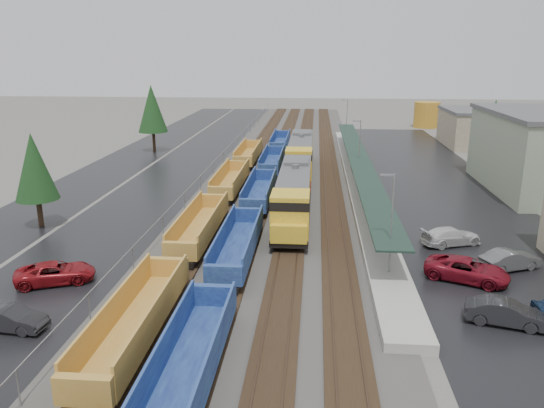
% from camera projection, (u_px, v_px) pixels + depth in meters
% --- Properties ---
extents(ballast_strip, '(20.00, 160.00, 0.08)m').
position_uv_depth(ballast_strip, '(288.00, 166.00, 77.73)').
color(ballast_strip, '#302D2B').
rests_on(ballast_strip, ground).
extents(trackbed, '(14.60, 160.00, 0.22)m').
position_uv_depth(trackbed, '(288.00, 165.00, 77.70)').
color(trackbed, black).
rests_on(trackbed, ground).
extents(west_parking_lot, '(10.00, 160.00, 0.02)m').
position_uv_depth(west_parking_lot, '(187.00, 164.00, 78.93)').
color(west_parking_lot, black).
rests_on(west_parking_lot, ground).
extents(west_road, '(9.00, 160.00, 0.02)m').
position_uv_depth(west_road, '(122.00, 163.00, 79.72)').
color(west_road, black).
rests_on(west_road, ground).
extents(east_commuter_lot, '(16.00, 100.00, 0.02)m').
position_uv_depth(east_commuter_lot, '(434.00, 185.00, 66.65)').
color(east_commuter_lot, black).
rests_on(east_commuter_lot, ground).
extents(station_platform, '(3.00, 80.00, 8.00)m').
position_uv_depth(station_platform, '(358.00, 178.00, 67.21)').
color(station_platform, '#9E9B93').
rests_on(station_platform, ground).
extents(chainlink_fence, '(0.08, 160.04, 2.02)m').
position_uv_depth(chainlink_fence, '(222.00, 156.00, 76.55)').
color(chainlink_fence, gray).
rests_on(chainlink_fence, ground).
extents(distant_hills, '(301.00, 140.00, 25.20)m').
position_uv_depth(distant_hills, '(416.00, 93.00, 218.53)').
color(distant_hills, '#4B5E49').
rests_on(distant_hills, ground).
extents(tree_west_near, '(3.96, 3.96, 9.00)m').
position_uv_depth(tree_west_near, '(34.00, 167.00, 49.14)').
color(tree_west_near, '#332316').
rests_on(tree_west_near, ground).
extents(tree_west_far, '(4.84, 4.84, 11.00)m').
position_uv_depth(tree_west_far, '(152.00, 109.00, 87.18)').
color(tree_west_far, '#332316').
rests_on(tree_west_far, ground).
extents(tree_east, '(4.40, 4.40, 10.00)m').
position_uv_depth(tree_east, '(493.00, 126.00, 71.82)').
color(tree_east, '#332316').
rests_on(tree_east, ground).
extents(locomotive_lead, '(3.26, 21.47, 4.86)m').
position_uv_depth(locomotive_lead, '(294.00, 195.00, 52.09)').
color(locomotive_lead, black).
rests_on(locomotive_lead, ground).
extents(locomotive_trail, '(3.26, 21.47, 4.86)m').
position_uv_depth(locomotive_trail, '(301.00, 155.00, 72.20)').
color(locomotive_trail, black).
rests_on(locomotive_trail, ground).
extents(well_string_yellow, '(2.74, 83.61, 2.43)m').
position_uv_depth(well_string_yellow, '(200.00, 227.00, 46.78)').
color(well_string_yellow, '#BC8434').
rests_on(well_string_yellow, ground).
extents(well_string_blue, '(2.71, 98.47, 2.40)m').
position_uv_depth(well_string_blue, '(251.00, 215.00, 50.40)').
color(well_string_blue, navy).
rests_on(well_string_blue, ground).
extents(storage_tank, '(5.55, 5.55, 5.55)m').
position_uv_depth(storage_tank, '(427.00, 115.00, 117.01)').
color(storage_tank, '#B88224').
rests_on(storage_tank, ground).
extents(parked_car_west_b, '(1.98, 4.58, 1.47)m').
position_uv_depth(parked_car_west_b, '(10.00, 319.00, 31.63)').
color(parked_car_west_b, black).
rests_on(parked_car_west_b, ground).
extents(parked_car_west_c, '(4.43, 6.04, 1.53)m').
position_uv_depth(parked_car_west_c, '(55.00, 273.00, 38.12)').
color(parked_car_west_c, maroon).
rests_on(parked_car_west_c, ground).
extents(parked_car_east_a, '(2.86, 5.03, 1.57)m').
position_uv_depth(parked_car_east_a, '(506.00, 313.00, 32.21)').
color(parked_car_east_a, black).
rests_on(parked_car_east_a, ground).
extents(parked_car_east_b, '(4.93, 6.53, 1.65)m').
position_uv_depth(parked_car_east_b, '(467.00, 270.00, 38.48)').
color(parked_car_east_b, maroon).
rests_on(parked_car_east_b, ground).
extents(parked_car_east_c, '(3.94, 5.70, 1.53)m').
position_uv_depth(parked_car_east_c, '(451.00, 236.00, 45.66)').
color(parked_car_east_c, silver).
rests_on(parked_car_east_c, ground).
extents(parked_car_east_e, '(3.42, 5.05, 1.57)m').
position_uv_depth(parked_car_east_e, '(510.00, 260.00, 40.42)').
color(parked_car_east_e, '#4F5154').
rests_on(parked_car_east_e, ground).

